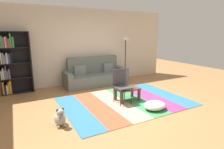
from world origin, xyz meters
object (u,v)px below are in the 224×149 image
at_px(couch, 96,75).
at_px(folding_chair, 121,83).
at_px(bookshelf, 11,63).
at_px(pouf, 155,105).
at_px(tv_remote, 125,89).
at_px(standing_lamp, 126,44).
at_px(coffee_table, 127,91).
at_px(dog, 60,118).

distance_m(couch, folding_chair, 1.95).
bearing_deg(bookshelf, pouf, -45.58).
relative_size(bookshelf, tv_remote, 12.57).
bearing_deg(standing_lamp, coffee_table, -121.20).
bearing_deg(tv_remote, bookshelf, 100.61).
xyz_separation_m(coffee_table, folding_chair, (-0.22, -0.02, 0.25)).
distance_m(dog, standing_lamp, 4.31).
bearing_deg(dog, bookshelf, 105.89).
height_order(pouf, standing_lamp, standing_lamp).
xyz_separation_m(couch, standing_lamp, (1.35, 0.14, 1.10)).
distance_m(pouf, folding_chair, 1.03).
bearing_deg(dog, couch, 52.95).
height_order(coffee_table, pouf, coffee_table).
bearing_deg(couch, standing_lamp, 5.91).
bearing_deg(standing_lamp, bookshelf, 177.91).
height_order(couch, tv_remote, couch).
distance_m(dog, folding_chair, 1.85).
bearing_deg(couch, coffee_table, -86.84).
distance_m(couch, pouf, 2.79).
bearing_deg(bookshelf, folding_chair, -41.45).
xyz_separation_m(dog, tv_remote, (1.85, 0.49, 0.21)).
xyz_separation_m(dog, folding_chair, (1.74, 0.51, 0.37)).
relative_size(standing_lamp, tv_remote, 11.45).
bearing_deg(folding_chair, bookshelf, -170.58).
bearing_deg(tv_remote, pouf, -105.17).
height_order(tv_remote, folding_chair, folding_chair).
relative_size(pouf, folding_chair, 0.62).
bearing_deg(pouf, couch, 97.34).
relative_size(couch, standing_lamp, 1.32).
xyz_separation_m(bookshelf, coffee_table, (2.73, -2.20, -0.68)).
relative_size(dog, standing_lamp, 0.23).
relative_size(couch, tv_remote, 15.07).
relative_size(couch, dog, 5.69).
xyz_separation_m(coffee_table, tv_remote, (-0.10, -0.04, 0.08)).
bearing_deg(pouf, bookshelf, 134.42).
bearing_deg(coffee_table, folding_chair, -174.97).
distance_m(coffee_table, folding_chair, 0.33).
distance_m(bookshelf, pouf, 4.34).
distance_m(pouf, dog, 2.22).
bearing_deg(bookshelf, tv_remote, -40.47).
bearing_deg(tv_remote, folding_chair, 130.55).
bearing_deg(pouf, coffee_table, 106.55).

